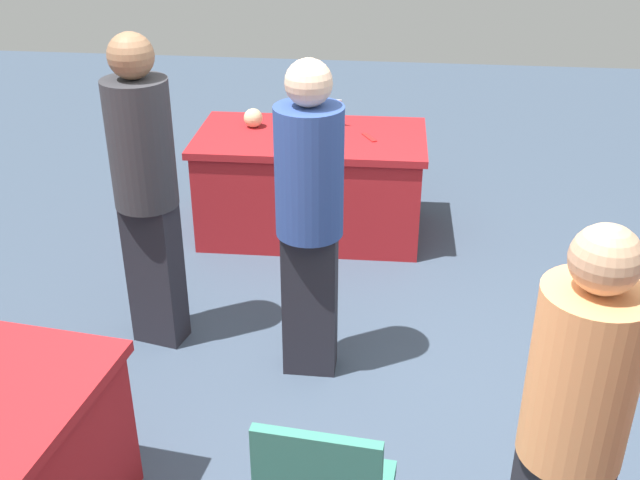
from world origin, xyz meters
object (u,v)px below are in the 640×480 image
object	(u,v)px
person_attendee_standing	(573,425)
scissors_red	(369,137)
table_foreground	(311,183)
yarn_ball	(253,118)
person_attendee_browsing	(145,181)
laptop_silver	(318,124)
person_organiser	(309,210)

from	to	relation	value
person_attendee_standing	scissors_red	distance (m)	3.17
person_attendee_standing	scissors_red	size ratio (longest dim) A/B	9.03
table_foreground	yarn_ball	world-z (taller)	yarn_ball
table_foreground	person_attendee_browsing	bearing A→B (deg)	64.91
laptop_silver	yarn_ball	world-z (taller)	laptop_silver
table_foreground	laptop_silver	xyz separation A→B (m)	(-0.04, -0.12, 0.42)
person_organiser	table_foreground	bearing A→B (deg)	-83.06
person_attendee_browsing	table_foreground	bearing A→B (deg)	-102.07
person_attendee_browsing	scissors_red	distance (m)	1.85
table_foreground	person_attendee_standing	size ratio (longest dim) A/B	1.01
person_organiser	laptop_silver	size ratio (longest dim) A/B	5.21
person_attendee_browsing	yarn_ball	world-z (taller)	person_attendee_browsing
table_foreground	person_organiser	bearing A→B (deg)	97.00
scissors_red	table_foreground	bearing A→B (deg)	-121.73
laptop_silver	scissors_red	bearing A→B (deg)	161.45
table_foreground	yarn_ball	xyz separation A→B (m)	(0.43, -0.11, 0.44)
person_attendee_standing	table_foreground	bearing A→B (deg)	-84.90
scissors_red	person_organiser	bearing A→B (deg)	-35.56
person_attendee_browsing	scissors_red	size ratio (longest dim) A/B	9.86
laptop_silver	scissors_red	world-z (taller)	laptop_silver
laptop_silver	yarn_ball	size ratio (longest dim) A/B	2.41
yarn_ball	scissors_red	size ratio (longest dim) A/B	0.76
table_foreground	person_attendee_standing	world-z (taller)	person_attendee_standing
person_organiser	yarn_ball	size ratio (longest dim) A/B	12.55
table_foreground	yarn_ball	bearing A→B (deg)	-14.56
laptop_silver	yarn_ball	xyz separation A→B (m)	(0.47, 0.01, 0.03)
yarn_ball	person_attendee_standing	bearing A→B (deg)	117.73
person_attendee_standing	person_organiser	world-z (taller)	person_organiser
laptop_silver	table_foreground	bearing A→B (deg)	74.02
person_attendee_standing	person_attendee_browsing	world-z (taller)	person_attendee_browsing
table_foreground	laptop_silver	distance (m)	0.43
table_foreground	person_attendee_browsing	distance (m)	1.75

